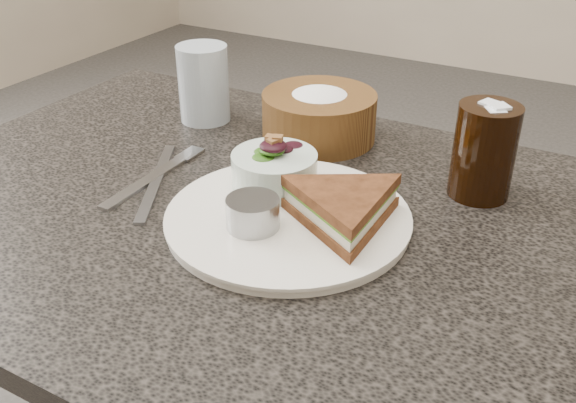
% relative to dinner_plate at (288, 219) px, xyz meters
% --- Properties ---
extents(dinner_plate, '(0.29, 0.29, 0.01)m').
position_rel_dinner_plate_xyz_m(dinner_plate, '(0.00, 0.00, 0.00)').
color(dinner_plate, silver).
rests_on(dinner_plate, dining_table).
extents(sandwich, '(0.23, 0.23, 0.04)m').
position_rel_dinner_plate_xyz_m(sandwich, '(0.07, 0.01, 0.03)').
color(sandwich, brown).
rests_on(sandwich, dinner_plate).
extents(salad_bowl, '(0.13, 0.13, 0.06)m').
position_rel_dinner_plate_xyz_m(salad_bowl, '(-0.05, 0.05, 0.04)').
color(salad_bowl, silver).
rests_on(salad_bowl, dinner_plate).
extents(dressing_ramekin, '(0.07, 0.07, 0.04)m').
position_rel_dinner_plate_xyz_m(dressing_ramekin, '(-0.02, -0.05, 0.02)').
color(dressing_ramekin, gray).
rests_on(dressing_ramekin, dinner_plate).
extents(orange_wedge, '(0.09, 0.09, 0.03)m').
position_rel_dinner_plate_xyz_m(orange_wedge, '(0.02, 0.06, 0.02)').
color(orange_wedge, orange).
rests_on(orange_wedge, dinner_plate).
extents(fork, '(0.02, 0.18, 0.00)m').
position_rel_dinner_plate_xyz_m(fork, '(-0.22, 0.00, -0.00)').
color(fork, '#A3A4A8').
rests_on(fork, dining_table).
extents(knife, '(0.12, 0.20, 0.00)m').
position_rel_dinner_plate_xyz_m(knife, '(-0.21, 0.00, -0.00)').
color(knife, '#A1A5B0').
rests_on(knife, dining_table).
extents(bread_basket, '(0.20, 0.20, 0.10)m').
position_rel_dinner_plate_xyz_m(bread_basket, '(-0.08, 0.24, 0.04)').
color(bread_basket, brown).
rests_on(bread_basket, dining_table).
extents(cola_glass, '(0.09, 0.09, 0.13)m').
position_rel_dinner_plate_xyz_m(cola_glass, '(0.18, 0.18, 0.06)').
color(cola_glass, black).
rests_on(cola_glass, dining_table).
extents(water_glass, '(0.09, 0.09, 0.12)m').
position_rel_dinner_plate_xyz_m(water_glass, '(-0.28, 0.22, 0.06)').
color(water_glass, '#A2B1BF').
rests_on(water_glass, dining_table).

